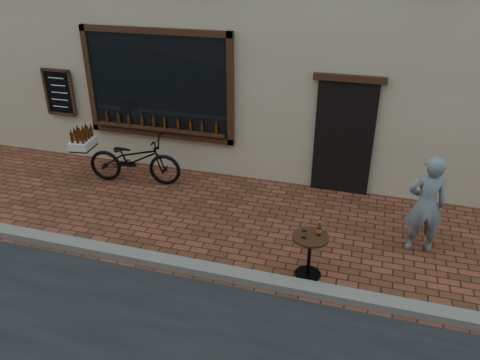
# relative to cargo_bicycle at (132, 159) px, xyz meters

# --- Properties ---
(ground) EXTENTS (90.00, 90.00, 0.00)m
(ground) POSITION_rel_cargo_bicycle_xyz_m (2.18, -2.64, -0.51)
(ground) COLOR #4E2A19
(ground) RESTS_ON ground
(kerb) EXTENTS (90.00, 0.25, 0.12)m
(kerb) POSITION_rel_cargo_bicycle_xyz_m (2.18, -2.44, -0.45)
(kerb) COLOR slate
(kerb) RESTS_ON ground
(cargo_bicycle) EXTENTS (2.27, 0.92, 1.08)m
(cargo_bicycle) POSITION_rel_cargo_bicycle_xyz_m (0.00, 0.00, 0.00)
(cargo_bicycle) COLOR black
(cargo_bicycle) RESTS_ON ground
(bistro_table) EXTENTS (0.52, 0.52, 0.90)m
(bistro_table) POSITION_rel_cargo_bicycle_xyz_m (3.95, -2.04, -0.03)
(bistro_table) COLOR black
(bistro_table) RESTS_ON ground
(pedestrian) EXTENTS (0.64, 0.47, 1.62)m
(pedestrian) POSITION_rel_cargo_bicycle_xyz_m (5.52, -0.87, 0.29)
(pedestrian) COLOR slate
(pedestrian) RESTS_ON ground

